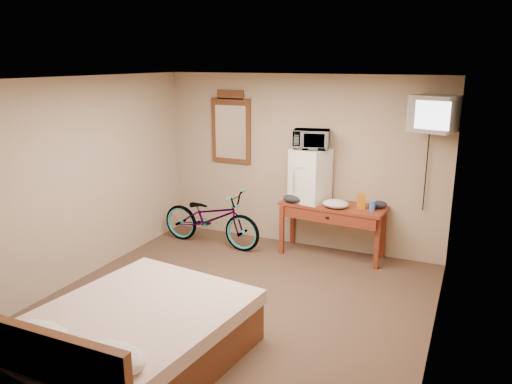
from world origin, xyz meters
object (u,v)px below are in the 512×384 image
at_px(blue_cup, 372,206).
at_px(crt_television, 434,114).
at_px(desk, 332,213).
at_px(wall_mirror, 231,128).
at_px(bed, 124,342).
at_px(mini_fridge, 310,175).
at_px(bicycle, 211,218).
at_px(microwave, 311,139).

relative_size(blue_cup, crt_television, 0.20).
bearing_deg(desk, wall_mirror, 170.77).
bearing_deg(desk, bed, -105.11).
distance_m(mini_fridge, bicycle, 1.61).
relative_size(wall_mirror, bed, 0.48).
height_order(desk, blue_cup, blue_cup).
height_order(microwave, bicycle, microwave).
distance_m(microwave, bicycle, 1.89).
relative_size(crt_television, bicycle, 0.41).
bearing_deg(blue_cup, bed, -113.68).
distance_m(desk, blue_cup, 0.58).
bearing_deg(wall_mirror, crt_television, -4.96).
bearing_deg(bed, bicycle, 105.34).
height_order(microwave, bed, microwave).
height_order(mini_fridge, crt_television, crt_television).
distance_m(microwave, bed, 3.72).
bearing_deg(blue_cup, mini_fridge, 174.29).
bearing_deg(bed, blue_cup, 66.32).
bearing_deg(blue_cup, desk, 176.36).
distance_m(mini_fridge, wall_mirror, 1.47).
bearing_deg(crt_television, desk, -178.92).
height_order(mini_fridge, bed, mini_fridge).
xyz_separation_m(microwave, bed, (-0.56, -3.42, -1.34)).
distance_m(blue_cup, bed, 3.68).
bearing_deg(desk, bicycle, -170.38).
distance_m(mini_fridge, bed, 3.57).
height_order(desk, crt_television, crt_television).
distance_m(mini_fridge, microwave, 0.51).
relative_size(desk, mini_fridge, 1.97).
distance_m(desk, bed, 3.51).
height_order(mini_fridge, wall_mirror, wall_mirror).
bearing_deg(microwave, bed, -112.27).
relative_size(desk, crt_television, 2.26).
bearing_deg(wall_mirror, mini_fridge, -9.30).
xyz_separation_m(crt_television, wall_mirror, (-2.90, 0.25, -0.36)).
relative_size(blue_cup, wall_mirror, 0.12).
xyz_separation_m(wall_mirror, bicycle, (-0.06, -0.57, -1.26)).
bearing_deg(desk, mini_fridge, 171.05).
xyz_separation_m(desk, microwave, (-0.35, 0.05, 0.99)).
xyz_separation_m(desk, mini_fridge, (-0.35, 0.05, 0.49)).
relative_size(mini_fridge, bicycle, 0.46).
bearing_deg(mini_fridge, desk, -8.95).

